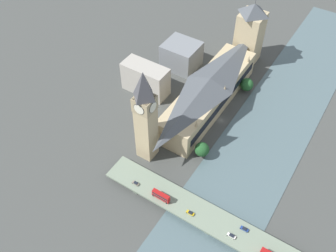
{
  "coord_description": "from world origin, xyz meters",
  "views": [
    {
      "loc": [
        -63.9,
        167.17,
        185.72
      ],
      "look_at": [
        19.45,
        37.22,
        17.0
      ],
      "focal_mm": 40.0,
      "sensor_mm": 36.0,
      "label": 1
    }
  ],
  "objects_px": {
    "car_northbound_mid": "(244,229)",
    "car_northbound_tail": "(136,183)",
    "car_southbound_mid": "(231,236)",
    "double_decker_bus_lead": "(161,196)",
    "victoria_tower": "(250,33)",
    "parliament_hall": "(209,92)",
    "road_bridge": "(213,221)",
    "car_northbound_lead": "(190,213)",
    "clock_tower": "(145,115)"
  },
  "relations": [
    {
      "from": "car_northbound_mid",
      "to": "car_northbound_tail",
      "type": "height_order",
      "value": "car_northbound_mid"
    },
    {
      "from": "car_northbound_tail",
      "to": "car_southbound_mid",
      "type": "bearing_deg",
      "value": -179.44
    },
    {
      "from": "double_decker_bus_lead",
      "to": "car_northbound_mid",
      "type": "xyz_separation_m",
      "value": [
        -47.03,
        -7.87,
        -2.1
      ]
    },
    {
      "from": "victoria_tower",
      "to": "car_northbound_tail",
      "type": "bearing_deg",
      "value": 89.31
    },
    {
      "from": "parliament_hall",
      "to": "double_decker_bus_lead",
      "type": "xyz_separation_m",
      "value": [
        -15.75,
        83.96,
        -4.89
      ]
    },
    {
      "from": "victoria_tower",
      "to": "road_bridge",
      "type": "distance_m",
      "value": 151.07
    },
    {
      "from": "car_northbound_lead",
      "to": "car_southbound_mid",
      "type": "bearing_deg",
      "value": -179.8
    },
    {
      "from": "road_bridge",
      "to": "car_northbound_mid",
      "type": "height_order",
      "value": "car_northbound_mid"
    },
    {
      "from": "parliament_hall",
      "to": "car_northbound_lead",
      "type": "bearing_deg",
      "value": 112.37
    },
    {
      "from": "victoria_tower",
      "to": "car_northbound_mid",
      "type": "relative_size",
      "value": 11.99
    },
    {
      "from": "car_northbound_lead",
      "to": "car_southbound_mid",
      "type": "distance_m",
      "value": 24.53
    },
    {
      "from": "road_bridge",
      "to": "car_northbound_lead",
      "type": "distance_m",
      "value": 12.75
    },
    {
      "from": "parliament_hall",
      "to": "car_northbound_tail",
      "type": "xyz_separation_m",
      "value": [
        1.82,
        83.74,
        -7.03
      ]
    },
    {
      "from": "victoria_tower",
      "to": "double_decker_bus_lead",
      "type": "bearing_deg",
      "value": 96.16
    },
    {
      "from": "clock_tower",
      "to": "road_bridge",
      "type": "xyz_separation_m",
      "value": [
        -57.52,
        21.34,
        -30.87
      ]
    },
    {
      "from": "car_northbound_lead",
      "to": "car_northbound_mid",
      "type": "relative_size",
      "value": 1.02
    },
    {
      "from": "victoria_tower",
      "to": "double_decker_bus_lead",
      "type": "height_order",
      "value": "victoria_tower"
    },
    {
      "from": "parliament_hall",
      "to": "clock_tower",
      "type": "bearing_deg",
      "value": 79.27
    },
    {
      "from": "car_southbound_mid",
      "to": "car_northbound_tail",
      "type": "bearing_deg",
      "value": 0.56
    },
    {
      "from": "double_decker_bus_lead",
      "to": "car_northbound_lead",
      "type": "height_order",
      "value": "double_decker_bus_lead"
    },
    {
      "from": "clock_tower",
      "to": "car_northbound_tail",
      "type": "height_order",
      "value": "clock_tower"
    },
    {
      "from": "parliament_hall",
      "to": "clock_tower",
      "type": "xyz_separation_m",
      "value": [
        11.08,
        58.5,
        22.25
      ]
    },
    {
      "from": "car_northbound_tail",
      "to": "car_southbound_mid",
      "type": "height_order",
      "value": "car_southbound_mid"
    },
    {
      "from": "clock_tower",
      "to": "car_northbound_tail",
      "type": "relative_size",
      "value": 15.26
    },
    {
      "from": "parliament_hall",
      "to": "double_decker_bus_lead",
      "type": "bearing_deg",
      "value": 100.63
    },
    {
      "from": "parliament_hall",
      "to": "victoria_tower",
      "type": "relative_size",
      "value": 1.87
    },
    {
      "from": "clock_tower",
      "to": "double_decker_bus_lead",
      "type": "xyz_separation_m",
      "value": [
        -26.84,
        25.46,
        -27.14
      ]
    },
    {
      "from": "double_decker_bus_lead",
      "to": "car_northbound_mid",
      "type": "bearing_deg",
      "value": -170.5
    },
    {
      "from": "car_northbound_tail",
      "to": "parliament_hall",
      "type": "bearing_deg",
      "value": -91.25
    },
    {
      "from": "road_bridge",
      "to": "car_southbound_mid",
      "type": "height_order",
      "value": "car_southbound_mid"
    },
    {
      "from": "parliament_hall",
      "to": "car_northbound_tail",
      "type": "height_order",
      "value": "parliament_hall"
    },
    {
      "from": "parliament_hall",
      "to": "car_northbound_tail",
      "type": "distance_m",
      "value": 84.06
    },
    {
      "from": "car_northbound_mid",
      "to": "car_southbound_mid",
      "type": "xyz_separation_m",
      "value": [
        4.0,
        7.05,
        0.01
      ]
    },
    {
      "from": "double_decker_bus_lead",
      "to": "car_southbound_mid",
      "type": "height_order",
      "value": "double_decker_bus_lead"
    },
    {
      "from": "car_southbound_mid",
      "to": "car_northbound_mid",
      "type": "bearing_deg",
      "value": -119.55
    },
    {
      "from": "car_northbound_mid",
      "to": "car_southbound_mid",
      "type": "height_order",
      "value": "car_southbound_mid"
    },
    {
      "from": "clock_tower",
      "to": "car_southbound_mid",
      "type": "height_order",
      "value": "clock_tower"
    },
    {
      "from": "parliament_hall",
      "to": "clock_tower",
      "type": "relative_size",
      "value": 1.51
    },
    {
      "from": "road_bridge",
      "to": "car_northbound_tail",
      "type": "relative_size",
      "value": 31.18
    },
    {
      "from": "victoria_tower",
      "to": "double_decker_bus_lead",
      "type": "xyz_separation_m",
      "value": [
        -15.81,
        146.36,
        -17.0
      ]
    },
    {
      "from": "clock_tower",
      "to": "car_southbound_mid",
      "type": "distance_m",
      "value": 79.65
    },
    {
      "from": "car_northbound_tail",
      "to": "clock_tower",
      "type": "bearing_deg",
      "value": -69.85
    },
    {
      "from": "double_decker_bus_lead",
      "to": "car_northbound_mid",
      "type": "distance_m",
      "value": 47.73
    },
    {
      "from": "parliament_hall",
      "to": "car_southbound_mid",
      "type": "xyz_separation_m",
      "value": [
        -58.79,
        83.15,
        -6.98
      ]
    },
    {
      "from": "clock_tower",
      "to": "car_northbound_mid",
      "type": "height_order",
      "value": "clock_tower"
    },
    {
      "from": "victoria_tower",
      "to": "car_northbound_lead",
      "type": "distance_m",
      "value": 150.84
    },
    {
      "from": "car_northbound_tail",
      "to": "car_southbound_mid",
      "type": "xyz_separation_m",
      "value": [
        -60.61,
        -0.6,
        0.05
      ]
    },
    {
      "from": "victoria_tower",
      "to": "clock_tower",
      "type": "bearing_deg",
      "value": 84.79
    },
    {
      "from": "car_northbound_lead",
      "to": "clock_tower",
      "type": "bearing_deg",
      "value": -28.62
    },
    {
      "from": "road_bridge",
      "to": "car_northbound_tail",
      "type": "distance_m",
      "value": 48.44
    }
  ]
}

